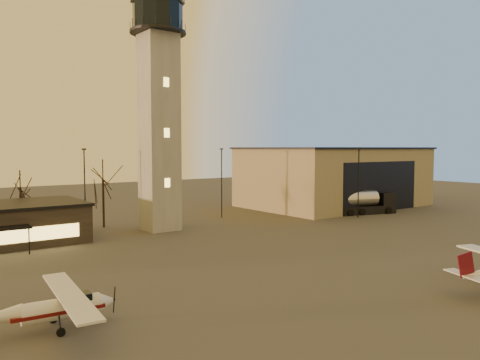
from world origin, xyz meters
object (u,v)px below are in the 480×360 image
(cessna_rear, at_px, (64,312))
(fuel_truck, at_px, (364,205))
(control_tower, at_px, (159,98))
(hangar, at_px, (334,176))

(cessna_rear, relative_size, fuel_truck, 1.00)
(control_tower, height_order, fuel_truck, control_tower)
(control_tower, bearing_deg, hangar, 6.31)
(cessna_rear, bearing_deg, fuel_truck, 26.30)
(fuel_truck, bearing_deg, hangar, 84.65)
(hangar, xyz_separation_m, cessna_rear, (-55.01, -29.66, -4.20))
(hangar, distance_m, fuel_truck, 11.37)
(hangar, bearing_deg, fuel_truck, -111.94)
(hangar, height_order, cessna_rear, hangar)
(control_tower, relative_size, cessna_rear, 3.20)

